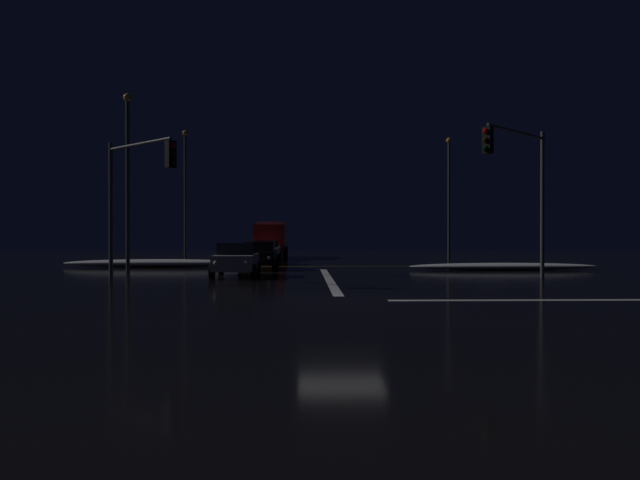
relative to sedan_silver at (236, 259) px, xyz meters
The scene contains 15 objects.
ground 11.86m from the sedan_silver, 69.08° to the right, with size 120.00×120.00×0.10m, color black.
stop_line_north 4.70m from the sedan_silver, 24.27° to the right, with size 0.35×15.74×0.01m.
centre_line_ns 10.61m from the sedan_silver, 66.46° to the left, with size 22.00×0.15×0.01m.
snow_bank_left_curb 10.62m from the sedan_silver, 122.63° to the left, with size 11.20×1.50×0.48m.
snow_bank_right_curb 15.12m from the sedan_silver, 20.29° to the left, with size 10.47×1.50×0.39m.
sedan_silver is the anchor object (origin of this frame).
sedan_black 6.28m from the sedan_silver, 84.19° to the left, with size 2.02×4.33×1.57m.
sedan_orange 12.42m from the sedan_silver, 88.16° to the left, with size 2.02×4.33×1.57m.
sedan_white 17.78m from the sedan_silver, 88.64° to the left, with size 2.02×4.33×1.57m.
box_truck 24.62m from the sedan_silver, 89.15° to the left, with size 2.68×8.28×3.08m.
traffic_signal_nw 5.92m from the sedan_silver, 142.68° to the right, with size 3.62×3.62×5.97m.
traffic_signal_ne 13.20m from the sedan_silver, 13.56° to the right, with size 3.80×3.80×6.53m.
streetlamp_left_near 8.40m from the sedan_silver, 148.45° to the left, with size 0.44×0.44×9.29m.
streetlamp_right_far 24.88m from the sedan_silver, 53.70° to the left, with size 0.44×0.44×9.54m.
streetlamp_left_far 21.17m from the sedan_silver, 106.99° to the left, with size 0.44×0.44×10.03m.
Camera 1 is at (-1.10, -18.41, 1.90)m, focal length 35.59 mm.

